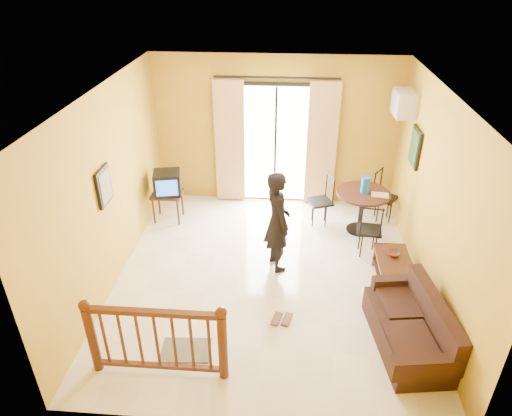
# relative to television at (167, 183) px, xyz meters

# --- Properties ---
(ground) EXTENTS (5.00, 5.00, 0.00)m
(ground) POSITION_rel_television_xyz_m (1.87, -1.56, -0.74)
(ground) COLOR beige
(ground) RESTS_ON ground
(room_shell) EXTENTS (5.00, 5.00, 5.00)m
(room_shell) POSITION_rel_television_xyz_m (1.87, -1.56, 0.96)
(room_shell) COLOR white
(room_shell) RESTS_ON ground
(balcony_door) EXTENTS (2.25, 0.14, 2.46)m
(balcony_door) POSITION_rel_television_xyz_m (1.87, 0.87, 0.44)
(balcony_door) COLOR black
(balcony_door) RESTS_ON ground
(tv_table) EXTENTS (0.53, 0.44, 0.53)m
(tv_table) POSITION_rel_television_xyz_m (-0.03, 0.00, -0.28)
(tv_table) COLOR black
(tv_table) RESTS_ON ground
(television) EXTENTS (0.53, 0.50, 0.41)m
(television) POSITION_rel_television_xyz_m (0.00, 0.00, 0.00)
(television) COLOR black
(television) RESTS_ON tv_table
(picture_left) EXTENTS (0.05, 0.42, 0.52)m
(picture_left) POSITION_rel_television_xyz_m (-0.35, -1.76, 0.81)
(picture_left) COLOR black
(picture_left) RESTS_ON room_shell
(dining_table) EXTENTS (0.91, 0.91, 0.76)m
(dining_table) POSITION_rel_television_xyz_m (3.41, -0.13, -0.14)
(dining_table) COLOR black
(dining_table) RESTS_ON ground
(water_jug) EXTENTS (0.15, 0.15, 0.28)m
(water_jug) POSITION_rel_television_xyz_m (3.43, -0.12, 0.16)
(water_jug) COLOR blue
(water_jug) RESTS_ON dining_table
(serving_tray) EXTENTS (0.30, 0.22, 0.02)m
(serving_tray) POSITION_rel_television_xyz_m (3.67, -0.23, 0.03)
(serving_tray) COLOR beige
(serving_tray) RESTS_ON dining_table
(dining_chairs) EXTENTS (1.70, 1.62, 0.95)m
(dining_chairs) POSITION_rel_television_xyz_m (3.34, -0.16, -0.74)
(dining_chairs) COLOR black
(dining_chairs) RESTS_ON ground
(air_conditioner) EXTENTS (0.31, 0.60, 0.40)m
(air_conditioner) POSITION_rel_television_xyz_m (3.96, 0.39, 1.41)
(air_conditioner) COLOR silver
(air_conditioner) RESTS_ON room_shell
(botanical_print) EXTENTS (0.05, 0.50, 0.60)m
(botanical_print) POSITION_rel_television_xyz_m (4.09, -0.26, 0.91)
(botanical_print) COLOR black
(botanical_print) RESTS_ON room_shell
(coffee_table) EXTENTS (0.49, 0.88, 0.39)m
(coffee_table) POSITION_rel_television_xyz_m (3.72, -1.54, -0.48)
(coffee_table) COLOR black
(coffee_table) RESTS_ON ground
(bowl) EXTENTS (0.18, 0.18, 0.06)m
(bowl) POSITION_rel_television_xyz_m (3.72, -1.42, -0.32)
(bowl) COLOR #532A1C
(bowl) RESTS_ON coffee_table
(sofa) EXTENTS (0.91, 1.64, 0.74)m
(sofa) POSITION_rel_television_xyz_m (3.72, -2.81, -0.46)
(sofa) COLOR black
(sofa) RESTS_ON ground
(standing_person) EXTENTS (0.58, 0.69, 1.61)m
(standing_person) POSITION_rel_television_xyz_m (1.99, -1.27, 0.06)
(standing_person) COLOR black
(standing_person) RESTS_ON ground
(stair_balustrade) EXTENTS (1.63, 0.13, 1.04)m
(stair_balustrade) POSITION_rel_television_xyz_m (0.72, -3.46, -0.18)
(stair_balustrade) COLOR #471E0F
(stair_balustrade) RESTS_ON ground
(doormat) EXTENTS (0.62, 0.44, 0.02)m
(doormat) POSITION_rel_television_xyz_m (0.95, -3.12, -0.73)
(doormat) COLOR #5C574A
(doormat) RESTS_ON ground
(sandals) EXTENTS (0.30, 0.27, 0.03)m
(sandals) POSITION_rel_television_xyz_m (2.11, -2.49, -0.73)
(sandals) COLOR #532A1C
(sandals) RESTS_ON ground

